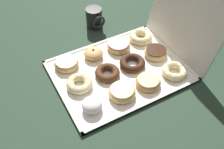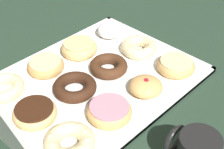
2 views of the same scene
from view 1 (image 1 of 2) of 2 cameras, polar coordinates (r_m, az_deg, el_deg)
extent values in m
plane|color=#233828|center=(1.20, 1.58, 0.52)|extent=(3.00, 3.00, 0.00)
cube|color=white|center=(1.20, 1.59, 0.68)|extent=(0.44, 0.57, 0.01)
cube|color=white|center=(1.12, -10.87, -4.17)|extent=(0.44, 0.01, 0.01)
cube|color=white|center=(1.32, 12.18, 4.94)|extent=(0.44, 0.01, 0.01)
cube|color=white|center=(1.33, -3.01, 6.52)|extent=(0.01, 0.57, 0.01)
cube|color=white|center=(1.08, 7.26, -6.34)|extent=(0.01, 0.57, 0.01)
torus|color=tan|center=(1.22, -9.71, 2.28)|extent=(0.11, 0.11, 0.03)
cylinder|color=beige|center=(1.21, -9.80, 2.81)|extent=(0.09, 0.09, 0.01)
torus|color=beige|center=(1.13, -7.04, -1.85)|extent=(0.11, 0.11, 0.04)
sphere|color=beige|center=(1.09, -6.28, -2.83)|extent=(0.02, 0.02, 0.02)
sphere|color=beige|center=(1.11, -5.25, -1.93)|extent=(0.02, 0.02, 0.02)
sphere|color=beige|center=(1.13, -5.32, -0.83)|extent=(0.02, 0.02, 0.02)
sphere|color=beige|center=(1.14, -6.40, -0.15)|extent=(0.02, 0.02, 0.02)
sphere|color=beige|center=(1.14, -7.86, -0.27)|extent=(0.02, 0.02, 0.02)
sphere|color=beige|center=(1.13, -8.89, -1.11)|extent=(0.02, 0.02, 0.02)
sphere|color=beige|center=(1.11, -8.88, -2.22)|extent=(0.02, 0.02, 0.02)
sphere|color=beige|center=(1.10, -7.81, -2.95)|extent=(0.02, 0.02, 0.02)
ellipsoid|color=white|center=(1.04, -4.30, -6.47)|extent=(0.08, 0.08, 0.05)
ellipsoid|color=tan|center=(1.25, -3.98, 4.53)|extent=(0.09, 0.09, 0.04)
sphere|color=#B21923|center=(1.23, -4.02, 5.20)|extent=(0.01, 0.01, 0.01)
torus|color=#472816|center=(1.16, -1.07, 0.45)|extent=(0.11, 0.11, 0.03)
torus|color=#E5B770|center=(1.09, 2.16, -3.84)|extent=(0.11, 0.11, 0.04)
cylinder|color=#EACC8C|center=(1.07, 2.19, -3.25)|extent=(0.09, 0.09, 0.01)
torus|color=tan|center=(1.29, 1.42, 6.15)|extent=(0.11, 0.11, 0.03)
cylinder|color=pink|center=(1.28, 1.43, 6.71)|extent=(0.10, 0.10, 0.01)
torus|color=#381E11|center=(1.21, 4.33, 2.55)|extent=(0.12, 0.12, 0.03)
torus|color=tan|center=(1.13, 7.73, -1.61)|extent=(0.11, 0.11, 0.03)
cylinder|color=beige|center=(1.12, 7.80, -1.09)|extent=(0.09, 0.09, 0.01)
torus|color=beige|center=(1.35, 6.15, 8.02)|extent=(0.12, 0.12, 0.04)
sphere|color=beige|center=(1.32, 7.12, 7.42)|extent=(0.02, 0.02, 0.02)
sphere|color=beige|center=(1.33, 7.77, 7.88)|extent=(0.02, 0.02, 0.02)
sphere|color=beige|center=(1.35, 7.80, 8.52)|extent=(0.02, 0.02, 0.02)
sphere|color=beige|center=(1.37, 7.23, 9.08)|extent=(0.02, 0.02, 0.02)
sphere|color=beige|center=(1.37, 6.27, 9.35)|extent=(0.02, 0.02, 0.02)
sphere|color=beige|center=(1.37, 5.28, 9.26)|extent=(0.02, 0.02, 0.02)
sphere|color=beige|center=(1.35, 4.62, 8.81)|extent=(0.02, 0.02, 0.02)
sphere|color=beige|center=(1.33, 4.55, 8.18)|extent=(0.02, 0.02, 0.02)
sphere|color=beige|center=(1.32, 5.11, 7.60)|extent=(0.02, 0.02, 0.02)
sphere|color=beige|center=(1.31, 6.10, 7.31)|extent=(0.02, 0.02, 0.02)
torus|color=#E5B770|center=(1.27, 9.34, 4.65)|extent=(0.11, 0.11, 0.03)
cylinder|color=#381E11|center=(1.26, 9.43, 5.19)|extent=(0.09, 0.09, 0.01)
torus|color=beige|center=(1.20, 13.22, 0.72)|extent=(0.11, 0.11, 0.03)
sphere|color=beige|center=(1.17, 14.48, -0.20)|extent=(0.02, 0.02, 0.02)
sphere|color=beige|center=(1.19, 15.08, 0.36)|extent=(0.02, 0.02, 0.02)
sphere|color=beige|center=(1.20, 15.11, 1.11)|extent=(0.02, 0.02, 0.02)
sphere|color=beige|center=(1.22, 14.57, 1.82)|extent=(0.02, 0.02, 0.02)
sphere|color=beige|center=(1.22, 13.65, 2.27)|extent=(0.02, 0.02, 0.02)
sphere|color=beige|center=(1.22, 12.61, 2.33)|extent=(0.02, 0.02, 0.02)
sphere|color=beige|center=(1.21, 11.77, 1.98)|extent=(0.02, 0.02, 0.02)
sphere|color=beige|center=(1.19, 11.40, 1.31)|extent=(0.02, 0.02, 0.02)
sphere|color=beige|center=(1.18, 11.63, 0.54)|extent=(0.02, 0.02, 0.02)
sphere|color=beige|center=(1.17, 12.41, -0.10)|extent=(0.02, 0.02, 0.02)
sphere|color=beige|center=(1.17, 13.47, -0.38)|extent=(0.02, 0.02, 0.02)
cylinder|color=black|center=(1.44, -3.86, 12.05)|extent=(0.08, 0.08, 0.10)
cylinder|color=black|center=(1.41, -3.95, 13.60)|extent=(0.07, 0.07, 0.01)
torus|color=black|center=(1.39, -2.83, 11.08)|extent=(0.01, 0.07, 0.07)
camera|label=2|loc=(1.58, 9.00, 36.64)|focal=53.94mm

